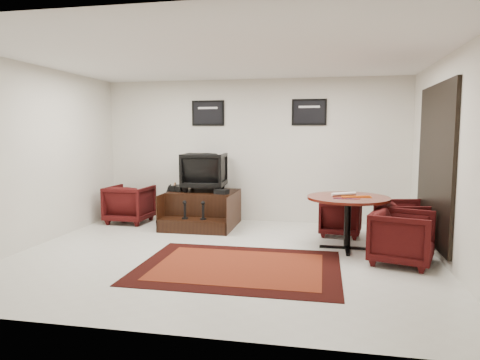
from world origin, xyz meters
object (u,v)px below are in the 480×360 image
object	(u,v)px
meeting_table	(348,203)
table_chair_corner	(402,235)
shine_podium	(203,210)
table_chair_window	(406,221)
shine_chair	(204,169)
armchair_side	(130,202)
table_chair_back	(341,216)

from	to	relation	value
meeting_table	table_chair_corner	xyz separation A→B (m)	(0.68, -0.63, -0.31)
shine_podium	table_chair_window	size ratio (longest dim) A/B	1.67
shine_podium	shine_chair	world-z (taller)	shine_chair
armchair_side	table_chair_back	xyz separation A→B (m)	(4.04, -0.32, -0.06)
shine_chair	table_chair_window	world-z (taller)	shine_chair
armchair_side	table_chair_window	world-z (taller)	armchair_side
table_chair_back	table_chair_corner	world-z (taller)	table_chair_corner
table_chair_corner	shine_podium	bearing A→B (deg)	78.65
armchair_side	table_chair_back	size ratio (longest dim) A/B	1.19
armchair_side	table_chair_window	xyz separation A→B (m)	(5.00, -0.84, -0.01)
shine_chair	table_chair_window	xyz separation A→B (m)	(3.51, -0.98, -0.67)
armchair_side	meeting_table	distance (m)	4.28
meeting_table	table_chair_window	xyz separation A→B (m)	(0.90, 0.33, -0.32)
meeting_table	shine_podium	bearing A→B (deg)	155.72
shine_chair	table_chair_window	bearing A→B (deg)	160.30
shine_podium	meeting_table	size ratio (longest dim) A/B	1.07
shine_chair	table_chair_back	bearing A→B (deg)	165.81
shine_podium	meeting_table	world-z (taller)	meeting_table
shine_chair	table_chair_corner	size ratio (longest dim) A/B	1.02
table_chair_corner	meeting_table	bearing A→B (deg)	64.76
shine_chair	meeting_table	xyz separation A→B (m)	(2.61, -1.31, -0.35)
shine_chair	table_chair_back	world-z (taller)	shine_chair
meeting_table	table_chair_window	distance (m)	1.01
armchair_side	table_chair_window	bearing A→B (deg)	172.65
shine_podium	table_chair_window	bearing A→B (deg)	-13.51
table_chair_back	table_chair_window	xyz separation A→B (m)	(0.96, -0.53, 0.05)
table_chair_corner	armchair_side	bearing A→B (deg)	86.69
table_chair_window	meeting_table	bearing A→B (deg)	99.10
shine_chair	table_chair_back	distance (m)	2.68
shine_chair	meeting_table	bearing A→B (deg)	149.17
shine_podium	table_chair_corner	bearing A→B (deg)	-28.74
shine_podium	armchair_side	size ratio (longest dim) A/B	1.62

